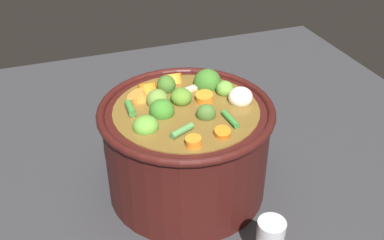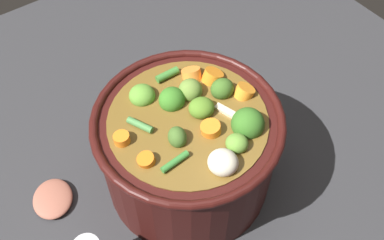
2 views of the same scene
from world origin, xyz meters
TOP-DOWN VIEW (x-y plane):
  - ground_plane at (0.00, 0.00)m, footprint 1.10×1.10m
  - cooking_pot at (-0.00, -0.00)m, footprint 0.26×0.26m
  - wooden_spoon at (0.10, 0.23)m, footprint 0.17×0.18m

SIDE VIEW (x-z plane):
  - ground_plane at x=0.00m, z-range 0.00..0.00m
  - wooden_spoon at x=0.10m, z-range 0.00..0.02m
  - cooking_pot at x=0.00m, z-range -0.01..0.17m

